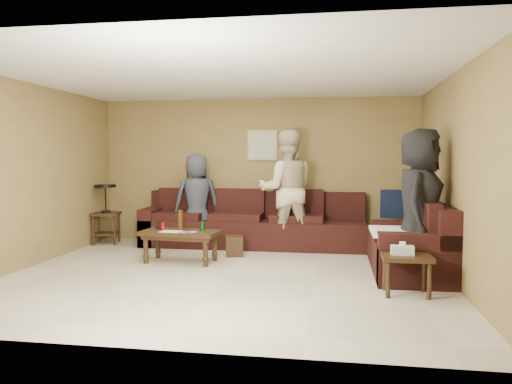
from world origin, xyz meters
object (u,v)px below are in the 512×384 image
at_px(coffee_table, 180,235).
at_px(side_table_right, 406,260).
at_px(person_left, 197,200).
at_px(waste_bin, 235,246).
at_px(sectional_sofa, 299,233).
at_px(person_middle, 286,190).
at_px(person_right, 419,204).
at_px(end_table_left, 106,213).

bearing_deg(coffee_table, side_table_right, -22.81).
xyz_separation_m(coffee_table, person_left, (-0.14, 1.35, 0.39)).
xyz_separation_m(side_table_right, waste_bin, (-2.26, 1.79, -0.23)).
bearing_deg(side_table_right, person_left, 139.93).
distance_m(side_table_right, person_left, 4.04).
bearing_deg(coffee_table, person_left, 95.92).
distance_m(sectional_sofa, side_table_right, 2.47).
height_order(coffee_table, side_table_right, coffee_table).
relative_size(coffee_table, waste_bin, 3.65).
height_order(person_middle, person_right, person_middle).
bearing_deg(sectional_sofa, coffee_table, -152.11).
xyz_separation_m(sectional_sofa, end_table_left, (-3.36, 0.41, 0.21)).
distance_m(coffee_table, person_middle, 1.92).
bearing_deg(side_table_right, person_right, 72.48).
relative_size(coffee_table, person_right, 0.61).
relative_size(sectional_sofa, person_left, 2.99).
xyz_separation_m(coffee_table, end_table_left, (-1.74, 1.26, 0.15)).
distance_m(end_table_left, waste_bin, 2.54).
height_order(end_table_left, waste_bin, end_table_left).
distance_m(side_table_right, person_right, 1.01).
distance_m(end_table_left, person_left, 1.62).
bearing_deg(side_table_right, person_middle, 122.42).
distance_m(side_table_right, person_middle, 2.94).
bearing_deg(person_middle, waste_bin, 31.03).
xyz_separation_m(sectional_sofa, person_right, (1.57, -1.28, 0.60)).
xyz_separation_m(coffee_table, side_table_right, (2.93, -1.23, -0.00)).
bearing_deg(person_middle, person_right, 127.35).
distance_m(end_table_left, person_middle, 3.15).
bearing_deg(end_table_left, side_table_right, -28.14).
height_order(sectional_sofa, coffee_table, sectional_sofa).
relative_size(sectional_sofa, coffee_table, 4.15).
distance_m(waste_bin, person_left, 1.29).
bearing_deg(person_left, coffee_table, 71.00).
relative_size(waste_bin, person_left, 0.20).
height_order(sectional_sofa, person_right, person_right).
relative_size(coffee_table, person_left, 0.72).
relative_size(end_table_left, person_middle, 0.53).
bearing_deg(end_table_left, coffee_table, -36.05).
bearing_deg(waste_bin, person_right, -21.24).
bearing_deg(person_left, person_right, 127.06).
xyz_separation_m(end_table_left, person_left, (1.60, 0.09, 0.24)).
bearing_deg(person_middle, end_table_left, -11.86).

